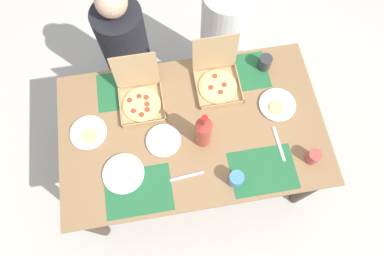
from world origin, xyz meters
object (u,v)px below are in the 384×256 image
(plate_near_left, at_px, (124,174))
(cup_red, at_px, (236,179))
(plate_near_right, at_px, (163,141))
(cup_spare, at_px, (313,157))
(pizza_box_center, at_px, (217,79))
(diner_right_seat, at_px, (223,39))
(diner_left_seat, at_px, (128,54))
(pizza_box_corner_right, at_px, (141,97))
(soda_bottle, at_px, (203,131))
(plate_middle, at_px, (277,105))
(plate_far_left, at_px, (89,133))
(cup_dark, at_px, (265,63))

(plate_near_left, relative_size, cup_red, 2.35)
(plate_near_right, xyz_separation_m, cup_spare, (0.79, -0.24, 0.04))
(pizza_box_center, distance_m, diner_right_seat, 0.55)
(cup_spare, relative_size, diner_right_seat, 0.08)
(diner_left_seat, bearing_deg, pizza_box_corner_right, -81.29)
(pizza_box_center, distance_m, soda_bottle, 0.39)
(plate_near_right, height_order, cup_red, cup_red)
(diner_left_seat, bearing_deg, cup_spare, -46.46)
(plate_middle, relative_size, plate_far_left, 1.03)
(plate_middle, xyz_separation_m, cup_spare, (0.10, -0.35, 0.04))
(cup_red, height_order, cup_spare, cup_red)
(plate_near_left, distance_m, diner_left_seat, 0.96)
(plate_near_left, relative_size, soda_bottle, 0.71)
(cup_red, bearing_deg, diner_right_seat, 81.20)
(cup_dark, bearing_deg, cup_spare, -79.33)
(pizza_box_corner_right, distance_m, plate_near_left, 0.45)
(diner_right_seat, bearing_deg, plate_near_right, -123.69)
(soda_bottle, distance_m, cup_red, 0.31)
(plate_far_left, bearing_deg, soda_bottle, -12.73)
(pizza_box_center, bearing_deg, cup_spare, -52.77)
(plate_near_left, bearing_deg, plate_far_left, 122.94)
(plate_far_left, distance_m, plate_near_right, 0.43)
(diner_right_seat, bearing_deg, diner_left_seat, 180.00)
(cup_red, bearing_deg, plate_far_left, 151.99)
(pizza_box_center, height_order, cup_dark, pizza_box_center)
(plate_near_left, height_order, soda_bottle, soda_bottle)
(pizza_box_corner_right, distance_m, diner_right_seat, 0.83)
(plate_middle, height_order, plate_near_left, plate_middle)
(pizza_box_corner_right, xyz_separation_m, plate_far_left, (-0.32, -0.16, -0.04))
(soda_bottle, height_order, cup_dark, soda_bottle)
(pizza_box_corner_right, bearing_deg, pizza_box_center, 5.26)
(pizza_box_center, relative_size, plate_middle, 1.38)
(plate_middle, xyz_separation_m, plate_near_left, (-0.93, -0.26, -0.00))
(pizza_box_center, xyz_separation_m, plate_near_right, (-0.37, -0.32, -0.04))
(pizza_box_corner_right, height_order, pizza_box_center, pizza_box_center)
(plate_near_left, height_order, cup_dark, cup_dark)
(soda_bottle, bearing_deg, cup_spare, -20.38)
(pizza_box_corner_right, relative_size, pizza_box_center, 0.97)
(pizza_box_corner_right, distance_m, cup_red, 0.72)
(pizza_box_center, xyz_separation_m, plate_far_left, (-0.78, -0.20, -0.04))
(pizza_box_corner_right, relative_size, cup_red, 2.99)
(plate_near_right, distance_m, cup_red, 0.46)
(pizza_box_center, distance_m, diner_left_seat, 0.76)
(plate_middle, xyz_separation_m, soda_bottle, (-0.47, -0.14, 0.12))
(plate_near_right, distance_m, diner_left_seat, 0.83)
(plate_near_right, relative_size, diner_right_seat, 0.17)
(soda_bottle, bearing_deg, diner_right_seat, 69.80)
(plate_near_left, relative_size, plate_near_right, 1.15)
(cup_red, xyz_separation_m, cup_spare, (0.44, 0.05, -0.00))
(cup_red, distance_m, cup_spare, 0.44)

